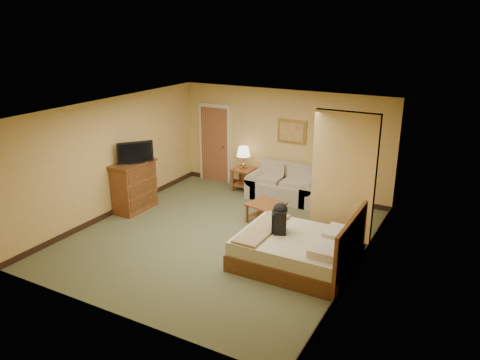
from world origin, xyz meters
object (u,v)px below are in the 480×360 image
Objects in this scene: coffee_table at (266,209)px; dresser at (134,186)px; bed at (300,250)px; loveseat at (284,188)px.

coffee_table is 0.71× the size of dresser.
dresser is 4.35m from bed.
bed reaches higher than loveseat.
bed is at bearing -46.93° from coffee_table.
dresser is (-2.94, -0.81, 0.27)m from coffee_table.
loveseat is 3.31m from bed.
loveseat is 3.55m from dresser.
dresser reaches higher than loveseat.
coffee_table is at bearing 133.07° from bed.
dresser is at bearing 171.46° from bed.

